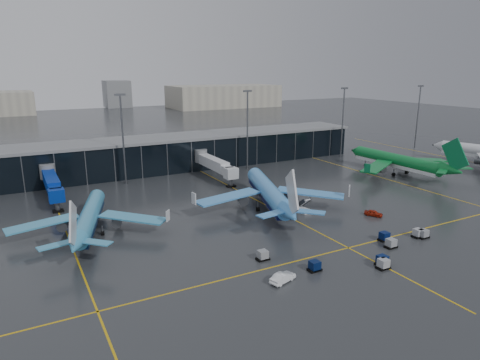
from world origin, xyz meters
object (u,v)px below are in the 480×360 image
service_van_red (374,213)px  service_van_white (283,277)px  mobile_airstair (303,209)px  airliner_arkefly (88,206)px  baggage_carts (372,249)px  airliner_klm_near (268,181)px  airliner_aer_lingus (397,153)px

service_van_red → service_van_white: (-35.11, -15.80, 0.10)m
service_van_white → mobile_airstair: bearing=-59.2°
service_van_white → airliner_arkefly: bearing=15.2°
baggage_carts → airliner_klm_near: bearing=95.5°
mobile_airstair → airliner_arkefly: bearing=159.3°
airliner_arkefly → service_van_white: 42.43m
service_van_red → service_van_white: 38.50m
airliner_arkefly → airliner_klm_near: (40.08, -3.36, 0.91)m
service_van_red → mobile_airstair: bearing=113.1°
service_van_white → baggage_carts: bearing=-103.2°
baggage_carts → service_van_white: size_ratio=7.46×
airliner_klm_near → airliner_aer_lingus: (53.27, 9.87, 0.09)m
airliner_klm_near → mobile_airstair: 10.37m
airliner_aer_lingus → airliner_klm_near: bearing=-170.7°
mobile_airstair → airliner_aer_lingus: bearing=10.8°
mobile_airstair → baggage_carts: bearing=-104.2°
airliner_arkefly → airliner_aer_lingus: 93.58m
airliner_klm_near → service_van_white: bearing=-99.7°
baggage_carts → service_van_red: 20.57m
airliner_klm_near → service_van_red: airliner_klm_near is taller
airliner_aer_lingus → service_van_white: 82.41m
airliner_arkefly → service_van_red: size_ratio=9.21×
baggage_carts → service_van_red: size_ratio=8.79×
airliner_aer_lingus → service_van_red: airliner_aer_lingus is taller
airliner_klm_near → mobile_airstair: airliner_klm_near is taller
airliner_arkefly → mobile_airstair: size_ratio=10.53×
airliner_arkefly → service_van_white: size_ratio=7.81×
baggage_carts → service_van_red: (14.78, 14.31, -0.08)m
baggage_carts → mobile_airstair: (2.47, 23.97, 0.01)m
mobile_airstair → service_van_white: bearing=-140.1°
airliner_klm_near → airliner_aer_lingus: airliner_aer_lingus is taller
airliner_arkefly → airliner_aer_lingus: airliner_aer_lingus is taller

